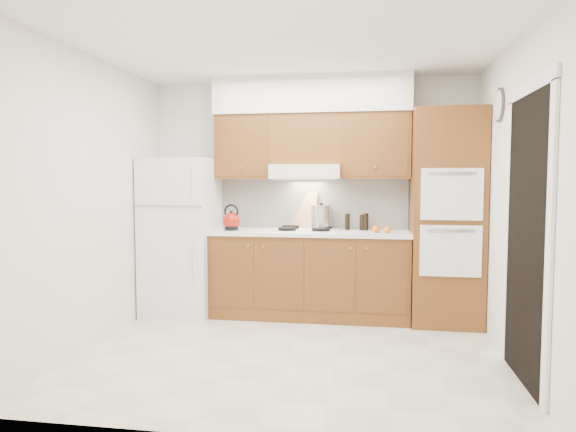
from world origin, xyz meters
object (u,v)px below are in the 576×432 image
object	(u,v)px
oven_cabinet	(446,218)
kettle	(231,221)
fridge	(182,236)
stock_pot	(321,216)

from	to	relation	value
oven_cabinet	kettle	size ratio (longest dim) A/B	11.82
fridge	stock_pot	xyz separation A→B (m)	(1.54, 0.20, 0.23)
stock_pot	fridge	bearing A→B (deg)	-172.56
kettle	stock_pot	distance (m)	0.99
kettle	fridge	bearing A→B (deg)	-174.41
fridge	kettle	size ratio (longest dim) A/B	9.24
oven_cabinet	stock_pot	xyz separation A→B (m)	(-1.30, 0.17, -0.01)
fridge	kettle	bearing A→B (deg)	-3.56
fridge	oven_cabinet	xyz separation A→B (m)	(2.85, 0.03, 0.24)
fridge	stock_pot	size ratio (longest dim) A/B	7.42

